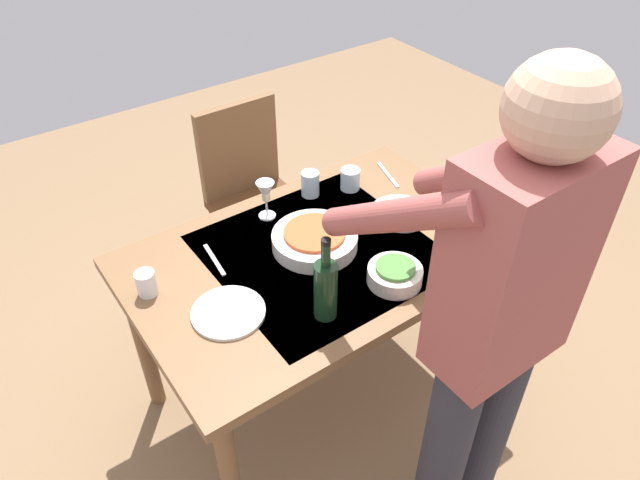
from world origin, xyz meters
TOP-DOWN VIEW (x-y plane):
  - ground_plane at (0.00, 0.00)m, footprint 6.00×6.00m
  - dining_table at (0.00, 0.00)m, footprint 1.31×0.84m
  - chair_near at (-0.17, -0.80)m, footprint 0.40×0.40m
  - person_server at (-0.06, 0.68)m, footprint 0.42×0.61m
  - wine_bottle at (0.16, 0.25)m, footprint 0.07×0.07m
  - wine_glass_left at (0.04, -0.28)m, footprint 0.07×0.07m
  - wine_glass_right at (-0.41, 0.32)m, footprint 0.07×0.07m
  - water_cup_near_left at (0.57, -0.15)m, footprint 0.06×0.06m
  - water_cup_near_right at (-0.55, 0.29)m, footprint 0.07×0.07m
  - water_cup_far_left at (-0.32, -0.25)m, footprint 0.08×0.08m
  - water_cup_far_right at (-0.17, -0.30)m, footprint 0.07×0.07m
  - serving_bowl_pasta at (0.00, -0.03)m, footprint 0.30×0.30m
  - side_bowl_salad at (-0.11, 0.27)m, footprint 0.18×0.18m
  - dinner_plate_near at (0.40, 0.08)m, footprint 0.23×0.23m
  - dinner_plate_far at (-0.37, -0.00)m, footprint 0.23×0.23m
  - table_knife at (-0.51, -0.23)m, footprint 0.07×0.20m
  - table_fork at (0.32, -0.17)m, footprint 0.03×0.18m

SIDE VIEW (x-z plane):
  - ground_plane at x=0.00m, z-range 0.00..0.00m
  - chair_near at x=-0.17m, z-range 0.07..0.98m
  - dining_table at x=0.00m, z-range 0.29..1.07m
  - table_knife at x=-0.51m, z-range 0.77..0.78m
  - table_fork at x=0.32m, z-range 0.77..0.78m
  - dinner_plate_near at x=0.40m, z-range 0.77..0.78m
  - dinner_plate_far at x=-0.37m, z-range 0.77..0.78m
  - serving_bowl_pasta at x=0.00m, z-range 0.77..0.84m
  - side_bowl_salad at x=-0.11m, z-range 0.77..0.84m
  - water_cup_far_left at x=-0.32m, z-range 0.77..0.86m
  - water_cup_near_left at x=0.57m, z-range 0.77..0.86m
  - water_cup_far_right at x=-0.17m, z-range 0.77..0.87m
  - water_cup_near_right at x=-0.55m, z-range 0.77..0.88m
  - wine_glass_left at x=0.04m, z-range 0.80..0.95m
  - wine_glass_right at x=-0.41m, z-range 0.80..0.95m
  - wine_bottle at x=0.16m, z-range 0.73..1.03m
  - person_server at x=-0.06m, z-range 0.12..1.81m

